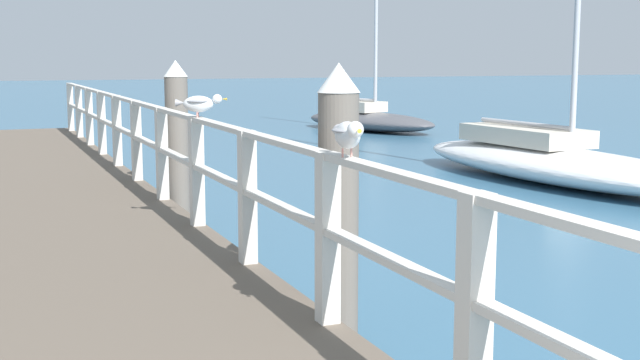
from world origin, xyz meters
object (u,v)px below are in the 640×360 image
dock_piling_near (338,214)px  boat_1 (554,160)px  seagull_foreground (348,133)px  boat_3 (368,118)px  dock_piling_far (177,145)px  seagull_background (199,103)px

dock_piling_near → boat_1: (6.87, 6.50, -0.68)m
seagull_foreground → boat_3: 19.90m
seagull_foreground → boat_1: size_ratio=0.05×
seagull_foreground → dock_piling_near: bearing=-100.4°
boat_1 → dock_piling_far: bearing=8.2°
boat_1 → seagull_foreground: bearing=41.6°
seagull_background → boat_1: 8.46m
boat_3 → dock_piling_near: bearing=45.0°
boat_1 → boat_3: boat_1 is taller
dock_piling_near → seagull_background: (-0.37, 2.34, 0.66)m
dock_piling_near → boat_1: bearing=43.4°
dock_piling_near → dock_piling_far: same height
dock_piling_near → seagull_foreground: (-0.38, -1.00, 0.66)m
dock_piling_near → seagull_foreground: bearing=-110.8°
seagull_background → dock_piling_near: bearing=34.9°
dock_piling_near → seagull_foreground: dock_piling_near is taller
dock_piling_near → dock_piling_far: 4.96m
dock_piling_far → seagull_foreground: size_ratio=4.39×
dock_piling_near → seagull_background: 2.46m
seagull_foreground → dock_piling_far: bearing=-83.2°
seagull_foreground → seagull_background: size_ratio=1.06×
dock_piling_far → seagull_background: 2.72m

